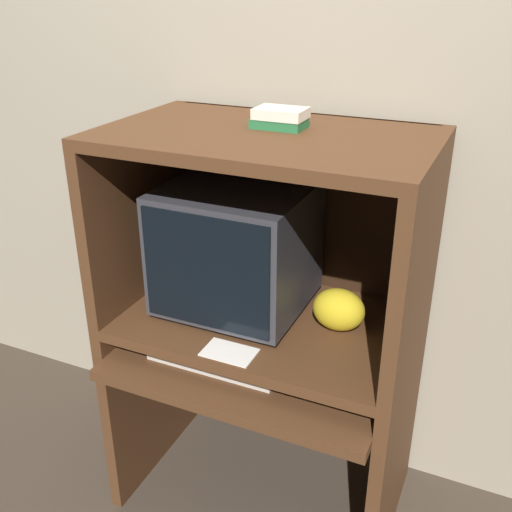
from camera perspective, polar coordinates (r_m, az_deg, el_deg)
wall_back at (r=2.05m, az=5.12°, el=12.48°), size 6.00×0.06×2.60m
desk_base at (r=2.10m, az=0.35°, el=-14.25°), size 0.95×0.66×0.65m
desk_monitor_shelf at (r=1.96m, az=0.93°, el=-6.39°), size 0.95×0.60×0.10m
hutch_upper at (r=1.80m, az=1.45°, el=5.70°), size 0.95×0.60×0.60m
crt_monitor at (r=1.91m, az=-1.86°, el=0.84°), size 0.44×0.43×0.41m
keyboard at (r=1.90m, az=-3.79°, el=-9.84°), size 0.42×0.14×0.03m
mouse at (r=1.80m, az=4.16°, el=-11.96°), size 0.06×0.04×0.03m
snack_bag at (r=1.86m, az=7.89°, el=-5.08°), size 0.16×0.12×0.13m
book_stack at (r=1.75m, az=2.30°, el=13.01°), size 0.15×0.10×0.06m
paper_card at (r=1.77m, az=-2.56°, el=-9.14°), size 0.15×0.10×0.00m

